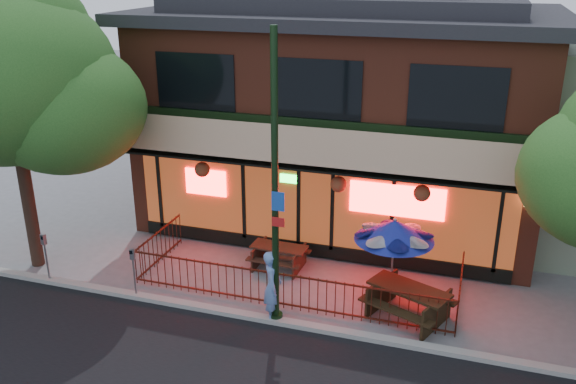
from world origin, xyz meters
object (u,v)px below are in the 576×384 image
Objects in this scene: pedestrian at (273,286)px; parking_meter_far at (45,250)px; patio_umbrella at (395,230)px; picnic_table_right at (408,298)px; parking_meter_near at (133,265)px; street_light at (275,201)px; street_tree_left at (10,66)px; picnic_table_left at (279,253)px.

parking_meter_far is (-6.40, -0.13, 0.06)m from pedestrian.
patio_umbrella is 1.59× the size of parking_meter_far.
parking_meter_far reaches higher than picnic_table_right.
patio_umbrella is at bearing 17.22° from parking_meter_near.
parking_meter_far is (-6.50, -0.08, -2.18)m from street_light.
parking_meter_near is (-3.82, -0.08, -2.19)m from street_light.
parking_meter_far is (0.96, -0.87, -4.70)m from street_tree_left.
picnic_table_left is at bearing 41.87° from parking_meter_near.
street_light is at bearing -73.02° from picnic_table_left.
parking_meter_near reaches higher than picnic_table_right.
parking_meter_far is (-8.99, -1.96, -0.97)m from patio_umbrella.
street_light is 4.95× the size of parking_meter_near.
pedestrian is at bearing 1.17° from parking_meter_far.
street_light reaches higher than patio_umbrella.
patio_umbrella reaches higher than picnic_table_right.
picnic_table_left is 2.71m from pedestrian.
street_tree_left is (-7.46, 0.79, 2.52)m from street_light.
picnic_table_left is at bearing 15.44° from street_tree_left.
pedestrian is (-2.59, -1.82, -1.03)m from patio_umbrella.
patio_umbrella is at bearing -70.97° from pedestrian.
parking_meter_near is at bearing -170.22° from picnic_table_right.
picnic_table_right is (3.03, 1.10, -2.60)m from street_light.
patio_umbrella is at bearing 12.27° from parking_meter_far.
pedestrian is at bearing 152.12° from street_light.
picnic_table_right is 1.68× the size of parking_meter_near.
picnic_table_right is 1.30× the size of pedestrian.
patio_umbrella is 1.25× the size of pedestrian.
pedestrian is 3.72m from parking_meter_near.
parking_meter_far is at bearing -167.73° from patio_umbrella.
street_light is at bearing -159.98° from picnic_table_right.
parking_meter_near is (3.64, -0.87, -4.71)m from street_tree_left.
street_light is 3.84× the size of pedestrian.
street_tree_left is 4.99× the size of picnic_table_left.
parking_meter_far is at bearing -42.12° from street_tree_left.
street_tree_left is 4.87m from parking_meter_far.
street_tree_left is 8.79m from pedestrian.
parking_meter_near is at bearing 75.84° from pedestrian.
picnic_table_left is (-0.80, 2.63, -2.71)m from street_light.
patio_umbrella is 3.33m from pedestrian.
picnic_table_left is 6.33m from parking_meter_far.
picnic_table_left is at bearing 158.30° from picnic_table_right.
patio_umbrella is 1.61× the size of parking_meter_near.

